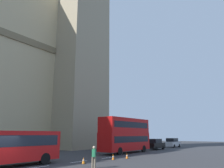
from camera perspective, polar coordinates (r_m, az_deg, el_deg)
name	(u,v)px	position (r m, az deg, el deg)	size (l,w,h in m)	color
double_decker_bus	(126,134)	(32.54, 3.58, -12.90)	(9.76, 2.54, 4.90)	#B20F0F
sedan_lead	(155,144)	(40.48, 11.30, -15.25)	(4.40, 1.86, 1.85)	black
sedan_trailing	(173,143)	(48.44, 15.64, -14.64)	(4.40, 1.86, 1.85)	#B7B7BC
traffic_cone_west	(83,161)	(21.05, -7.50, -19.34)	(0.36, 0.36, 0.58)	black
traffic_cone_middle	(113,157)	(24.02, 0.32, -18.66)	(0.36, 0.36, 0.58)	black
traffic_cone_east	(127,156)	(25.21, 3.95, -18.37)	(0.36, 0.36, 0.58)	black
pedestrian_near_cones	(94,156)	(18.37, -4.79, -18.36)	(0.47, 0.40, 1.69)	#726651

